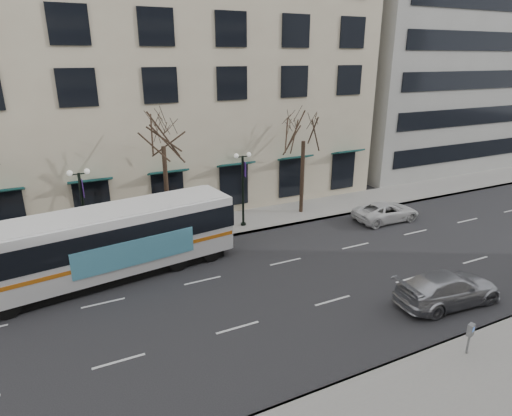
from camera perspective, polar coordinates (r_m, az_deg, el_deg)
ground at (r=21.07m, az=-5.02°, el=-12.36°), size 160.00×160.00×0.00m
sidewalk_far at (r=30.21m, az=-2.32°, el=-1.90°), size 80.00×4.00×0.15m
building_hotel at (r=38.06m, az=-20.86°, el=19.70°), size 40.00×20.00×24.00m
tree_far_mid at (r=26.68m, az=-12.39°, el=10.03°), size 3.60×3.60×8.55m
tree_far_right at (r=30.64m, az=6.41°, el=10.62°), size 3.60×3.60×8.06m
lamp_post_left at (r=26.34m, az=-22.00°, el=0.01°), size 1.22×0.45×5.21m
lamp_post_right at (r=28.58m, az=-1.74°, el=2.93°), size 1.22×0.45×5.21m
city_bus at (r=23.55m, az=-19.33°, el=-4.27°), size 14.07×4.86×3.74m
silver_car at (r=22.46m, az=24.23°, el=-9.74°), size 5.50×2.58×1.55m
white_pickup at (r=31.85m, az=16.97°, el=-0.47°), size 4.91×2.36×1.35m
pay_station at (r=18.98m, az=26.67°, el=-14.60°), size 0.32×0.25×1.32m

